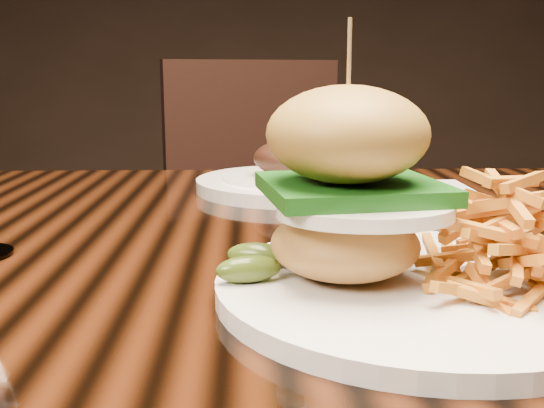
{
  "coord_description": "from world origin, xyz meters",
  "views": [
    {
      "loc": [
        -0.02,
        -0.66,
        0.92
      ],
      "look_at": [
        -0.0,
        -0.14,
        0.81
      ],
      "focal_mm": 42.0,
      "sensor_mm": 36.0,
      "label": 1
    }
  ],
  "objects_px": {
    "dining_table": "(271,300)",
    "far_dish": "(289,179)",
    "chair_far": "(266,227)",
    "burger_plate": "(417,227)"
  },
  "relations": [
    {
      "from": "dining_table",
      "to": "far_dish",
      "type": "bearing_deg",
      "value": 81.98
    },
    {
      "from": "far_dish",
      "to": "chair_far",
      "type": "xyz_separation_m",
      "value": [
        -0.02,
        0.64,
        -0.23
      ]
    },
    {
      "from": "dining_table",
      "to": "chair_far",
      "type": "relative_size",
      "value": 1.68
    },
    {
      "from": "dining_table",
      "to": "far_dish",
      "type": "xyz_separation_m",
      "value": [
        0.03,
        0.25,
        0.09
      ]
    },
    {
      "from": "burger_plate",
      "to": "far_dish",
      "type": "distance_m",
      "value": 0.46
    },
    {
      "from": "far_dish",
      "to": "chair_far",
      "type": "height_order",
      "value": "chair_far"
    },
    {
      "from": "far_dish",
      "to": "chair_far",
      "type": "relative_size",
      "value": 0.28
    },
    {
      "from": "burger_plate",
      "to": "far_dish",
      "type": "height_order",
      "value": "burger_plate"
    },
    {
      "from": "burger_plate",
      "to": "chair_far",
      "type": "height_order",
      "value": "burger_plate"
    },
    {
      "from": "dining_table",
      "to": "far_dish",
      "type": "relative_size",
      "value": 5.93
    }
  ]
}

